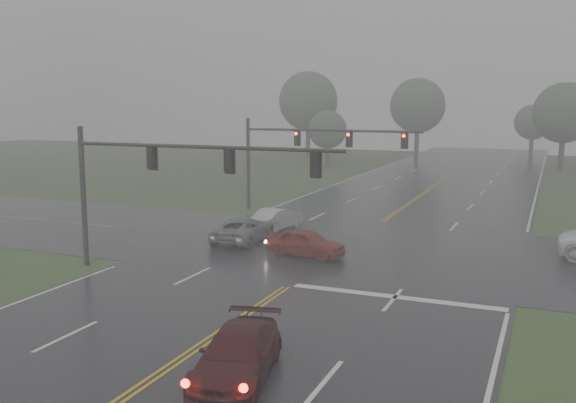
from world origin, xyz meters
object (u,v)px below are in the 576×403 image
at_px(sedan_red, 306,256).
at_px(sedan_silver, 277,230).
at_px(car_grey, 244,242).
at_px(signal_gantry_far, 299,147).
at_px(signal_gantry_near, 155,171).
at_px(sedan_maroon, 238,378).

relative_size(sedan_red, sedan_silver, 0.99).
relative_size(car_grey, signal_gantry_far, 0.39).
distance_m(sedan_red, signal_gantry_near, 8.77).
bearing_deg(sedan_maroon, signal_gantry_near, 122.01).
bearing_deg(sedan_maroon, sedan_silver, 98.21).
xyz_separation_m(sedan_red, signal_gantry_near, (-4.96, -5.56, 4.63)).
xyz_separation_m(sedan_silver, signal_gantry_far, (-1.04, 6.27, 4.60)).
height_order(sedan_maroon, sedan_silver, sedan_maroon).
bearing_deg(sedan_red, signal_gantry_near, 145.97).
bearing_deg(car_grey, sedan_maroon, 112.67).
xyz_separation_m(sedan_silver, signal_gantry_near, (-0.93, -11.15, 4.63)).
bearing_deg(signal_gantry_far, sedan_maroon, -71.97).
relative_size(sedan_silver, signal_gantry_far, 0.32).
distance_m(sedan_silver, car_grey, 3.73).
relative_size(sedan_maroon, car_grey, 0.96).
height_order(signal_gantry_near, signal_gantry_far, signal_gantry_near).
bearing_deg(sedan_maroon, car_grey, 103.60).
xyz_separation_m(sedan_maroon, sedan_red, (-3.38, 14.06, 0.00)).
bearing_deg(signal_gantry_near, sedan_silver, 85.22).
xyz_separation_m(car_grey, signal_gantry_near, (-0.55, -7.44, 4.63)).
height_order(sedan_maroon, signal_gantry_far, signal_gantry_far).
bearing_deg(sedan_silver, signal_gantry_near, 94.31).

